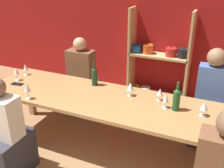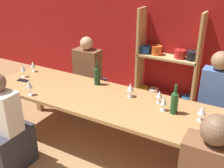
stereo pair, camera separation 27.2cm
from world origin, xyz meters
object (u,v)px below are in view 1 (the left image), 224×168
at_px(wine_glass_red_a, 25,68).
at_px(person_near_a, 6,141).
at_px(wine_glass_white_a, 166,98).
at_px(wine_glass_white_b, 160,93).
at_px(wine_glass_red_b, 16,72).
at_px(dining_table, 109,105).
at_px(person_far_a, 208,109).
at_px(person_far_b, 82,85).
at_px(shelf_unit, 158,68).
at_px(wine_glass_red_f, 204,106).
at_px(wine_glass_red_g, 130,87).
at_px(cell_phone, 17,84).
at_px(wine_glass_red_d, 27,88).
at_px(wine_bottle_dark, 177,99).
at_px(wine_bottle_green, 94,76).

bearing_deg(wine_glass_red_a, person_near_a, -62.35).
relative_size(wine_glass_red_a, wine_glass_white_a, 0.94).
bearing_deg(wine_glass_white_b, wine_glass_red_b, -174.08).
bearing_deg(dining_table, person_far_a, 33.25).
bearing_deg(wine_glass_red_a, person_far_b, 46.80).
height_order(dining_table, person_far_a, person_far_a).
distance_m(wine_glass_red_a, wine_glass_white_a, 2.01).
bearing_deg(shelf_unit, person_far_b, -139.69).
distance_m(dining_table, person_far_b, 1.17).
bearing_deg(wine_glass_red_f, person_far_a, 87.60).
distance_m(wine_glass_red_b, wine_glass_red_g, 1.55).
bearing_deg(dining_table, cell_phone, -175.45).
distance_m(wine_glass_red_b, wine_glass_white_b, 1.90).
distance_m(wine_glass_white_a, wine_glass_red_f, 0.39).
distance_m(wine_glass_red_g, person_far_a, 1.06).
height_order(shelf_unit, person_far_a, shelf_unit).
height_order(wine_glass_white_b, person_far_b, person_far_b).
distance_m(wine_glass_red_d, wine_glass_red_g, 1.18).
bearing_deg(person_far_a, wine_glass_red_a, 11.20).
xyz_separation_m(dining_table, person_near_a, (-0.85, -0.78, -0.24)).
bearing_deg(wine_glass_white_a, shelf_unit, 106.84).
xyz_separation_m(wine_glass_white_b, person_far_b, (-1.36, 0.59, -0.40)).
bearing_deg(person_far_b, wine_bottle_dark, 155.12).
xyz_separation_m(wine_bottle_dark, wine_glass_red_a, (-2.12, 0.15, -0.02)).
distance_m(wine_glass_white_a, wine_glass_white_b, 0.17).
height_order(dining_table, person_far_b, person_far_b).
bearing_deg(wine_bottle_green, wine_glass_red_f, -9.72).
distance_m(dining_table, wine_glass_red_g, 0.33).
bearing_deg(shelf_unit, wine_glass_red_g, -88.78).
bearing_deg(wine_glass_red_b, wine_bottle_green, 15.35).
bearing_deg(wine_glass_white_b, wine_bottle_dark, -34.06).
height_order(shelf_unit, wine_glass_red_d, shelf_unit).
distance_m(wine_bottle_dark, wine_glass_red_f, 0.28).
xyz_separation_m(wine_glass_red_a, cell_phone, (0.12, -0.31, -0.10)).
height_order(dining_table, wine_glass_white_a, wine_glass_white_a).
bearing_deg(cell_phone, wine_bottle_dark, 4.67).
relative_size(wine_bottle_dark, wine_glass_red_g, 1.90).
distance_m(wine_glass_red_d, person_near_a, 0.61).
xyz_separation_m(dining_table, wine_glass_white_a, (0.64, 0.07, 0.18)).
bearing_deg(wine_glass_white_b, wine_glass_white_a, -54.79).
bearing_deg(wine_glass_red_f, wine_bottle_green, 170.28).
bearing_deg(wine_glass_red_b, wine_glass_white_b, 5.92).
bearing_deg(wine_glass_white_b, wine_glass_red_a, 179.78).
relative_size(wine_glass_red_a, person_near_a, 0.14).
distance_m(wine_glass_white_b, person_far_b, 1.54).
bearing_deg(wine_glass_white_a, dining_table, -173.98).
relative_size(wine_glass_red_d, wine_glass_red_f, 1.20).
bearing_deg(wine_glass_white_a, wine_glass_red_g, 165.14).
bearing_deg(shelf_unit, person_far_a, -46.44).
xyz_separation_m(cell_phone, person_far_a, (2.31, 0.79, -0.25)).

